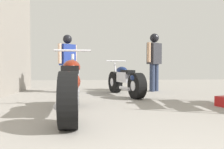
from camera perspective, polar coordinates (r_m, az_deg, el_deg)
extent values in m
plane|color=gray|center=(4.28, 4.02, -8.01)|extent=(16.31, 16.31, 0.00)
cylinder|color=black|center=(4.30, -9.96, -3.32)|extent=(0.27, 0.71, 0.70)
cylinder|color=silver|center=(4.30, -9.96, -3.32)|extent=(0.25, 0.28, 0.26)
cylinder|color=black|center=(2.74, -10.98, -6.42)|extent=(0.27, 0.71, 0.70)
cylinder|color=silver|center=(2.74, -10.98, -6.42)|extent=(0.25, 0.28, 0.26)
cube|color=silver|center=(3.50, -10.38, -1.35)|extent=(0.31, 0.71, 0.30)
ellipsoid|color=maroon|center=(3.73, -10.26, 1.87)|extent=(0.32, 0.58, 0.24)
cube|color=black|center=(3.30, -10.52, 1.28)|extent=(0.27, 0.54, 0.11)
ellipsoid|color=maroon|center=(2.77, -10.96, -1.80)|extent=(0.31, 0.50, 0.26)
cylinder|color=silver|center=(4.24, -10.00, 1.01)|extent=(0.07, 0.28, 0.63)
cylinder|color=silver|center=(4.20, -10.05, 6.04)|extent=(0.67, 0.08, 0.04)
cylinder|color=silver|center=(3.22, -13.29, -7.04)|extent=(0.14, 0.60, 0.10)
cylinder|color=black|center=(6.44, 0.80, -1.92)|extent=(0.37, 0.64, 0.60)
cylinder|color=silver|center=(6.44, 0.80, -1.92)|extent=(0.27, 0.28, 0.23)
cylinder|color=black|center=(5.20, 6.36, -2.89)|extent=(0.37, 0.64, 0.60)
cylinder|color=silver|center=(5.20, 6.36, -2.89)|extent=(0.27, 0.28, 0.23)
cube|color=silver|center=(5.80, 3.29, -0.68)|extent=(0.39, 0.64, 0.26)
ellipsoid|color=navy|center=(5.98, 2.48, 1.03)|extent=(0.37, 0.54, 0.21)
cube|color=black|center=(5.64, 4.00, 0.67)|extent=(0.33, 0.49, 0.09)
ellipsoid|color=navy|center=(5.23, 6.14, -0.79)|extent=(0.35, 0.47, 0.23)
cylinder|color=silver|center=(6.39, 0.93, 0.59)|extent=(0.11, 0.24, 0.55)
cylinder|color=silver|center=(6.35, 1.06, 3.47)|extent=(0.57, 0.20, 0.03)
cylinder|color=silver|center=(5.51, 3.23, -3.54)|extent=(0.23, 0.52, 0.08)
cylinder|color=#384766|center=(6.61, -10.57, -1.07)|extent=(0.21, 0.21, 0.78)
cylinder|color=#384766|center=(6.49, -11.90, -1.14)|extent=(0.21, 0.21, 0.78)
cube|color=navy|center=(6.55, -11.27, 4.95)|extent=(0.47, 0.47, 0.60)
cylinder|color=beige|center=(6.72, -9.47, 5.10)|extent=(0.15, 0.15, 0.55)
cylinder|color=beige|center=(6.38, -13.18, 5.23)|extent=(0.15, 0.15, 0.55)
sphere|color=black|center=(6.58, -11.30, 8.68)|extent=(0.22, 0.22, 0.22)
sphere|color=black|center=(6.58, -11.30, 8.82)|extent=(0.26, 0.26, 0.26)
cylinder|color=#2D3851|center=(6.78, 10.22, -0.83)|extent=(0.22, 0.22, 0.82)
cylinder|color=#2D3851|center=(6.95, 11.15, -0.76)|extent=(0.22, 0.22, 0.82)
cube|color=#2D2D33|center=(6.86, 10.73, 5.26)|extent=(0.50, 0.48, 0.63)
cylinder|color=tan|center=(6.63, 9.39, 5.61)|extent=(0.16, 0.16, 0.58)
cylinder|color=tan|center=(7.10, 11.98, 5.35)|extent=(0.16, 0.16, 0.58)
sphere|color=black|center=(6.90, 10.75, 8.99)|extent=(0.23, 0.23, 0.23)
sphere|color=black|center=(6.90, 10.75, 9.13)|extent=(0.27, 0.27, 0.27)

